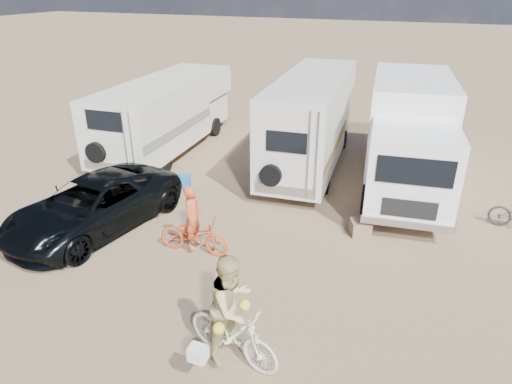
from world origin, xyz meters
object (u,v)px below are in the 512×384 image
at_px(cooler, 182,181).
at_px(crate, 360,228).
at_px(rider_woman, 232,315).
at_px(dark_suv, 94,205).
at_px(rider_man, 193,224).
at_px(bike_man, 194,235).
at_px(bike_woman, 233,334).
at_px(rv_left, 166,116).
at_px(box_truck, 409,138).
at_px(rv_main, 311,123).

distance_m(cooler, crate, 5.78).
bearing_deg(crate, rider_woman, -104.08).
distance_m(dark_suv, rider_man, 2.97).
distance_m(bike_man, bike_woman, 3.57).
height_order(rv_left, bike_woman, rv_left).
relative_size(dark_suv, rider_man, 3.14).
distance_m(bike_man, cooler, 3.85).
bearing_deg(rv_left, bike_man, -56.95).
xyz_separation_m(box_truck, rider_man, (-4.23, -5.67, -0.86)).
height_order(rv_main, box_truck, box_truck).
bearing_deg(rider_woman, dark_suv, 74.61).
bearing_deg(dark_suv, bike_woman, -18.65).
distance_m(rv_left, cooler, 3.86).
xyz_separation_m(rv_left, rider_man, (4.48, -6.05, -0.53)).
distance_m(rv_main, cooler, 4.77).
xyz_separation_m(box_truck, crate, (-0.70, -3.37, -1.44)).
xyz_separation_m(rv_main, crate, (2.54, -4.15, -1.35)).
bearing_deg(dark_suv, cooler, 85.49).
xyz_separation_m(dark_suv, cooler, (0.79, 3.09, -0.47)).
bearing_deg(box_truck, cooler, -165.29).
height_order(rv_left, box_truck, box_truck).
xyz_separation_m(bike_man, rider_man, (0.00, 0.00, 0.31)).
bearing_deg(cooler, crate, -32.87).
relative_size(dark_suv, rider_woman, 2.56).
bearing_deg(rv_main, crate, -63.43).
relative_size(rv_left, rider_man, 4.69).
bearing_deg(rider_woman, box_truck, -0.02).
height_order(box_truck, rider_woman, box_truck).
distance_m(rv_left, dark_suv, 6.20).
height_order(rv_left, dark_suv, rv_left).
bearing_deg(bike_man, cooler, 29.99).
distance_m(box_truck, rider_man, 7.13).
distance_m(rv_main, crate, 5.05).
bearing_deg(dark_suv, box_truck, 47.72).
xyz_separation_m(dark_suv, bike_woman, (5.23, -2.84, -0.12)).
xyz_separation_m(dark_suv, crate, (6.50, 2.23, -0.48)).
distance_m(rv_left, rider_woman, 11.10).
distance_m(rv_left, crate, 8.91).
xyz_separation_m(bike_woman, crate, (1.27, 5.07, -0.36)).
bearing_deg(bike_woman, rider_woman, 0.00).
xyz_separation_m(bike_man, cooler, (-2.18, 3.16, -0.26)).
height_order(rv_left, rider_woman, rv_left).
relative_size(rv_main, crate, 14.93).
height_order(rv_left, rider_man, rv_left).
xyz_separation_m(rv_left, cooler, (2.30, -2.89, -1.10)).
distance_m(dark_suv, bike_man, 2.98).
relative_size(bike_man, cooler, 3.45).
height_order(rv_main, rv_left, rv_main).
relative_size(rider_man, cooler, 3.04).
relative_size(bike_woman, cooler, 3.61).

